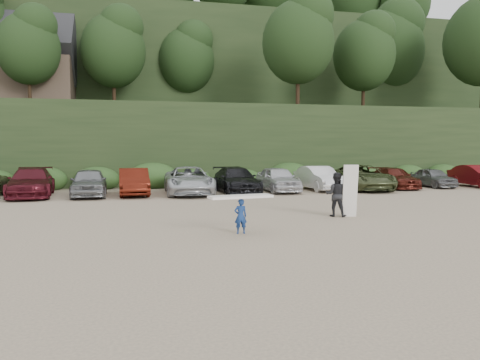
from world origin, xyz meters
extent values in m
plane|color=tan|center=(0.00, 0.00, 0.00)|extent=(120.00, 120.00, 0.00)
cube|color=black|center=(0.00, 22.00, 3.00)|extent=(80.00, 14.00, 6.00)
cube|color=black|center=(0.00, 40.00, 8.00)|extent=(90.00, 30.00, 16.00)
ellipsoid|color=black|center=(0.00, 22.00, 11.00)|extent=(66.00, 12.00, 10.00)
cube|color=#2B491E|center=(-0.55, 14.50, 0.60)|extent=(46.20, 2.00, 1.20)
cube|color=brown|center=(-12.00, 24.00, 8.00)|extent=(8.00, 6.00, 4.00)
imported|color=#4E111A|center=(-9.03, 10.25, 0.82)|extent=(2.78, 5.85, 1.65)
imported|color=gray|center=(-5.86, 9.66, 0.81)|extent=(2.06, 4.83, 1.63)
imported|color=#5A180D|center=(-3.35, 9.81, 0.79)|extent=(1.76, 4.81, 1.57)
imported|color=#B7BABE|center=(-0.14, 9.60, 0.82)|extent=(2.94, 6.01, 1.64)
imported|color=black|center=(2.81, 9.78, 0.78)|extent=(2.34, 5.44, 1.56)
imported|color=silver|center=(5.52, 9.80, 0.80)|extent=(2.00, 4.72, 1.59)
imported|color=silver|center=(8.40, 10.07, 0.79)|extent=(1.89, 4.84, 1.57)
imported|color=#495330|center=(11.29, 9.72, 0.81)|extent=(3.00, 5.99, 1.63)
imported|color=#531A13|center=(14.02, 10.32, 0.69)|extent=(2.16, 4.84, 1.38)
imported|color=slate|center=(17.11, 10.39, 0.68)|extent=(1.70, 4.02, 1.36)
imported|color=#5A0D11|center=(20.14, 9.62, 0.77)|extent=(1.69, 4.70, 1.54)
imported|color=navy|center=(-0.04, -3.35, 0.58)|extent=(0.43, 0.28, 1.17)
cube|color=white|center=(-0.04, -3.35, 1.23)|extent=(2.19, 0.87, 0.09)
imported|color=black|center=(4.64, -0.60, 0.91)|extent=(1.10, 1.03, 1.82)
cube|color=silver|center=(5.13, -0.87, 1.07)|extent=(0.64, 0.40, 2.14)
camera|label=1|loc=(-3.61, -18.24, 2.92)|focal=35.00mm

